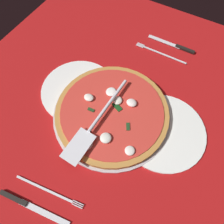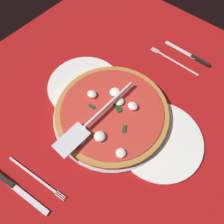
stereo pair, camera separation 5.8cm
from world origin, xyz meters
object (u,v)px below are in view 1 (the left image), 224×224
pizza_server (96,122)px  place_setting_far (38,199)px  pizza (112,112)px  dinner_plate_left (163,131)px  dinner_plate_right (79,90)px  place_setting_near (168,50)px

pizza_server → place_setting_far: pizza_server is taller
pizza_server → pizza: bearing=166.3°
pizza_server → dinner_plate_left: bearing=118.7°
dinner_plate_left → place_setting_far: place_setting_far is taller
dinner_plate_right → pizza: 14.68cm
dinner_plate_right → pizza: bearing=169.7°
pizza → pizza_server: 6.98cm
dinner_plate_left → place_setting_far: size_ratio=1.21×
pizza → place_setting_far: bearing=81.6°
pizza_server → place_setting_far: bearing=-4.0°
pizza_server → place_setting_far: size_ratio=1.45×
pizza → pizza_server: (1.79, 6.23, 2.60)cm
dinner_plate_left → dinner_plate_right: 30.70cm
dinner_plate_right → pizza_server: bearing=144.9°
place_setting_near → pizza_server: bearing=80.7°
dinner_plate_left → place_setting_near: bearing=-70.3°
dinner_plate_left → place_setting_near: size_ratio=1.24×
dinner_plate_right → pizza: (-14.36, 2.60, 1.63)cm
dinner_plate_left → place_setting_near: (11.39, -31.88, -0.15)cm
pizza_server → place_setting_near: bearing=173.0°
pizza → pizza_server: pizza_server is taller
dinner_plate_right → place_setting_near: (-19.30, -32.00, -0.15)cm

